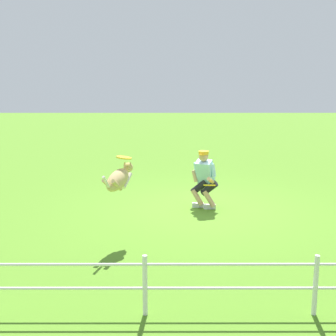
{
  "coord_description": "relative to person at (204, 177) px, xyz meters",
  "views": [
    {
      "loc": [
        0.75,
        9.62,
        2.79
      ],
      "look_at": [
        0.74,
        1.06,
        1.12
      ],
      "focal_mm": 47.99,
      "sensor_mm": 36.0,
      "label": 1
    }
  ],
  "objects": [
    {
      "name": "ground_plane",
      "position": [
        0.06,
        0.02,
        -0.7
      ],
      "size": [
        60.0,
        60.0,
        0.0
      ],
      "primitive_type": "plane",
      "color": "#538725"
    },
    {
      "name": "person",
      "position": [
        0.0,
        0.0,
        0.0
      ],
      "size": [
        0.64,
        0.7,
        1.29
      ],
      "rotation": [
        0.0,
        0.0,
        1.11
      ],
      "color": "silver",
      "rests_on": "ground_plane"
    },
    {
      "name": "fence",
      "position": [
        0.06,
        4.64,
        -0.25
      ],
      "size": [
        14.38,
        0.06,
        0.76
      ],
      "color": "white",
      "rests_on": "ground_plane"
    },
    {
      "name": "dog",
      "position": [
        1.64,
        2.22,
        0.46
      ],
      "size": [
        0.51,
        1.01,
        0.48
      ],
      "rotation": [
        0.0,
        0.0,
        4.35
      ],
      "color": "tan"
    },
    {
      "name": "frisbee_held",
      "position": [
        -0.08,
        0.38,
        -0.09
      ],
      "size": [
        0.3,
        0.29,
        0.08
      ],
      "primitive_type": "cylinder",
      "rotation": [
        0.19,
        -0.05,
        0.15
      ],
      "color": "yellow",
      "rests_on": "person"
    },
    {
      "name": "frisbee_flying",
      "position": [
        1.57,
        2.0,
        0.79
      ],
      "size": [
        0.31,
        0.31,
        0.07
      ],
      "primitive_type": "cylinder",
      "rotation": [
        -0.13,
        -0.05,
        1.42
      ],
      "color": "yellow"
    }
  ]
}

